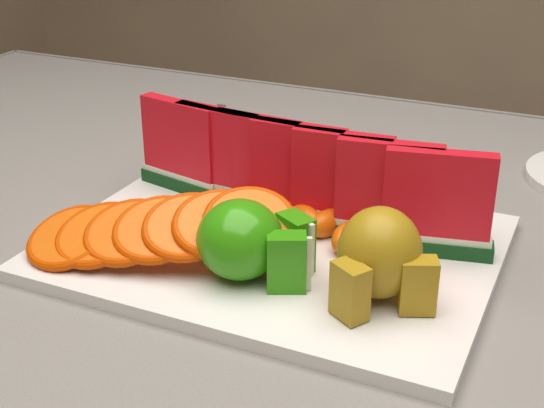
# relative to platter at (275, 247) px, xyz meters

# --- Properties ---
(table) EXTENTS (1.40, 0.90, 0.75)m
(table) POSITION_rel_platter_xyz_m (-0.02, 0.01, -0.11)
(table) COLOR #503221
(table) RESTS_ON ground
(tablecloth) EXTENTS (1.53, 1.03, 0.20)m
(tablecloth) POSITION_rel_platter_xyz_m (-0.02, 0.01, -0.05)
(tablecloth) COLOR slate
(tablecloth) RESTS_ON table
(platter) EXTENTS (0.40, 0.30, 0.01)m
(platter) POSITION_rel_platter_xyz_m (0.00, 0.00, 0.00)
(platter) COLOR silver
(platter) RESTS_ON tablecloth
(apple_cluster) EXTENTS (0.10, 0.08, 0.07)m
(apple_cluster) POSITION_rel_platter_xyz_m (0.01, -0.07, 0.04)
(apple_cluster) COLOR #2D8018
(apple_cluster) RESTS_ON platter
(pear_cluster) EXTENTS (0.09, 0.10, 0.08)m
(pear_cluster) POSITION_rel_platter_xyz_m (0.12, -0.06, 0.04)
(pear_cluster) COLOR #A3620E
(pear_cluster) RESTS_ON platter
(fork) EXTENTS (0.07, 0.19, 0.00)m
(fork) POSITION_rel_platter_xyz_m (-0.25, 0.28, -0.00)
(fork) COLOR silver
(fork) RESTS_ON tablecloth
(watermelon_row) EXTENTS (0.39, 0.07, 0.10)m
(watermelon_row) POSITION_rel_platter_xyz_m (-0.00, 0.05, 0.05)
(watermelon_row) COLOR #0C3F11
(watermelon_row) RESTS_ON platter
(orange_fan_front) EXTENTS (0.26, 0.15, 0.06)m
(orange_fan_front) POSITION_rel_platter_xyz_m (-0.08, -0.07, 0.04)
(orange_fan_front) COLOR red
(orange_fan_front) RESTS_ON platter
(orange_fan_back) EXTENTS (0.29, 0.11, 0.04)m
(orange_fan_back) POSITION_rel_platter_xyz_m (-0.02, 0.13, 0.03)
(orange_fan_back) COLOR red
(orange_fan_back) RESTS_ON platter
(tangerine_segments) EXTENTS (0.18, 0.07, 0.03)m
(tangerine_segments) POSITION_rel_platter_xyz_m (-0.00, 0.02, 0.02)
(tangerine_segments) COLOR #CF4911
(tangerine_segments) RESTS_ON platter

